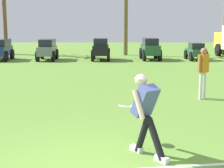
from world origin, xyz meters
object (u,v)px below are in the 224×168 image
Objects in this scene: frisbee_thrower at (145,111)px; parked_car_slot_c at (100,49)px; teammate_near_sideline at (203,68)px; parked_car_slot_b at (47,49)px; palm_tree_right_of_centre at (125,8)px; frisbee_in_flight at (125,107)px; parked_car_slot_e at (195,51)px; parked_car_slot_d at (150,48)px; parked_car_slot_a at (1,49)px; palm_tree_left_of_centre at (3,3)px.

parked_car_slot_c is at bearing 94.49° from frisbee_thrower.
teammate_near_sideline is 0.64× the size of parked_car_slot_b.
teammate_near_sideline is 15.70m from palm_tree_right_of_centre.
parked_car_slot_e is (5.15, 15.74, -0.13)m from frisbee_in_flight.
palm_tree_right_of_centre is at bearing 96.51° from teammate_near_sideline.
parked_car_slot_b is at bearing -178.03° from parked_car_slot_d.
parked_car_slot_b is at bearing 1.42° from parked_car_slot_a.
parked_car_slot_b is (-4.73, 16.37, -0.07)m from frisbee_thrower.
frisbee_thrower is 5.11m from teammate_near_sideline.
palm_tree_left_of_centre is (-13.51, 4.15, 3.26)m from parked_car_slot_e.
teammate_near_sideline is 11.99m from parked_car_slot_d.
teammate_near_sideline reaches higher than parked_car_slot_a.
palm_tree_left_of_centre is at bearing 103.25° from parked_car_slot_a.
palm_tree_left_of_centre is at bearing 124.18° from teammate_near_sideline.
frisbee_in_flight is 0.15× the size of parked_car_slot_b.
parked_car_slot_c is 0.39× the size of palm_tree_left_of_centre.
parked_car_slot_e is (9.57, 0.08, -0.16)m from parked_car_slot_b.
frisbee_in_flight is 0.06× the size of palm_tree_right_of_centre.
frisbee_thrower reaches higher than parked_car_slot_a.
frisbee_in_flight is at bearing 113.42° from frisbee_thrower.
teammate_near_sideline is at bearing -88.64° from parked_car_slot_d.
palm_tree_left_of_centre reaches higher than parked_car_slot_b.
frisbee_in_flight is 0.15× the size of parked_car_slot_d.
parked_car_slot_d is at bearing 1.80° from parked_car_slot_a.
parked_car_slot_c is at bearing 0.79° from parked_car_slot_a.
frisbee_thrower reaches higher than parked_car_slot_e.
palm_tree_right_of_centre is at bearing -3.77° from palm_tree_left_of_centre.
parked_car_slot_e is at bearing 71.87° from frisbee_in_flight.
parked_car_slot_e is (4.84, 16.46, -0.23)m from frisbee_thrower.
frisbee_in_flight is at bearing -97.96° from parked_car_slot_d.
frisbee_in_flight is at bearing -92.21° from palm_tree_right_of_centre.
teammate_near_sideline reaches higher than parked_car_slot_e.
parked_car_slot_d reaches higher than frisbee_in_flight.
frisbee_thrower is 18.01m from parked_car_slot_a.
palm_tree_right_of_centre is at bearing 88.75° from frisbee_thrower.
parked_car_slot_c is at bearing -179.35° from parked_car_slot_e.
parked_car_slot_b reaches higher than frisbee_in_flight.
palm_tree_left_of_centre is at bearing 132.93° from parked_car_slot_b.
teammate_near_sideline is 12.27m from parked_car_slot_c.
teammate_near_sideline is at bearing 57.30° from frisbee_in_flight.
parked_car_slot_a is at bearing -155.36° from palm_tree_right_of_centre.
parked_car_slot_b is at bearing -179.49° from parked_car_slot_e.
parked_car_slot_d is at bearing 82.04° from frisbee_in_flight.
teammate_near_sideline is at bearing -83.49° from palm_tree_right_of_centre.
frisbee_in_flight is 16.04m from parked_car_slot_d.
palm_tree_left_of_centre is (-8.67, 20.61, 3.03)m from frisbee_thrower.
parked_car_slot_d is at bearing 177.20° from parked_car_slot_e.
frisbee_in_flight is at bearing -67.21° from palm_tree_left_of_centre.
frisbee_in_flight is 0.06× the size of palm_tree_left_of_centre.
parked_car_slot_e is 0.36× the size of palm_tree_left_of_centre.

